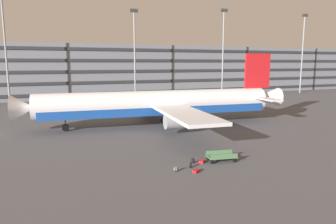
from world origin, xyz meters
TOP-DOWN VIEW (x-y plane):
  - ground_plane at (0.00, 0.00)m, footprint 600.00×600.00m
  - terminal_structure at (0.00, 47.17)m, footprint 174.23×19.41m
  - airliner at (-3.69, 1.58)m, footprint 37.81×30.67m
  - light_mast_left at (-25.48, 31.11)m, footprint 1.80×0.50m
  - light_mast_center_left at (0.77, 31.11)m, footprint 1.80×0.50m
  - light_mast_center_right at (24.02, 31.11)m, footprint 1.80×0.50m
  - light_mast_right at (50.26, 31.11)m, footprint 1.80×0.50m
  - suitcase_large at (-5.89, -14.89)m, footprint 0.80×0.83m
  - suitcase_orange at (-7.43, -16.90)m, footprint 0.76×0.67m
  - backpack_navy at (-7.42, -15.77)m, footprint 0.33×0.40m
  - backpack_silver at (-6.66, -14.76)m, footprint 0.40×0.34m
  - backpack_small at (-8.88, -16.14)m, footprint 0.39×0.27m
  - baggage_cart at (-4.06, -15.15)m, footprint 3.37×1.72m

SIDE VIEW (x-z plane):
  - ground_plane at x=0.00m, z-range 0.00..0.00m
  - suitcase_large at x=-5.89m, z-range 0.00..0.22m
  - suitcase_orange at x=-7.43m, z-range 0.00..0.22m
  - backpack_small at x=-8.88m, z-range -0.03..0.44m
  - backpack_silver at x=-6.66m, z-range -0.03..0.46m
  - backpack_navy at x=-7.42m, z-range -0.03..0.48m
  - baggage_cart at x=-4.06m, z-range 0.02..0.84m
  - airliner at x=-3.69m, z-range -1.99..8.03m
  - terminal_structure at x=0.00m, z-range 0.00..13.22m
  - light_mast_center_left at x=0.77m, z-range 1.67..22.23m
  - light_mast_left at x=-25.48m, z-range 1.69..23.19m
  - light_mast_center_right at x=24.02m, z-range 1.69..23.70m
  - light_mast_right at x=50.26m, z-range 1.70..23.93m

